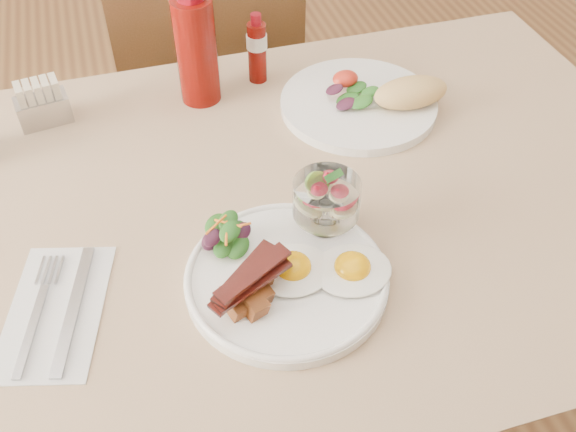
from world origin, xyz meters
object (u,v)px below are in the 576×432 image
object	(u,v)px
chair_far	(209,90)
fruit_cup	(326,199)
hot_sauce_bottle	(257,49)
ketchup_bottle	(196,49)
table	(282,238)
sugar_caddy	(42,105)
second_plate	(371,100)
main_plate	(287,278)

from	to	relation	value
chair_far	fruit_cup	xyz separation A→B (m)	(0.04, -0.75, 0.30)
hot_sauce_bottle	ketchup_bottle	bearing A→B (deg)	-166.22
table	chair_far	xyz separation A→B (m)	(0.00, 0.66, -0.14)
hot_sauce_bottle	sugar_caddy	world-z (taller)	hot_sauce_bottle
table	sugar_caddy	xyz separation A→B (m)	(-0.34, 0.31, 0.12)
sugar_caddy	table	bearing A→B (deg)	-51.30
fruit_cup	second_plate	world-z (taller)	fruit_cup
main_plate	hot_sauce_bottle	world-z (taller)	hot_sauce_bottle
sugar_caddy	ketchup_bottle	bearing A→B (deg)	-10.28
chair_far	sugar_caddy	distance (m)	0.56
main_plate	ketchup_bottle	distance (m)	0.48
fruit_cup	second_plate	xyz separation A→B (m)	(0.18, 0.27, -0.05)
chair_far	second_plate	size ratio (longest dim) A/B	3.16
chair_far	table	bearing A→B (deg)	-90.00
table	main_plate	world-z (taller)	main_plate
main_plate	sugar_caddy	distance (m)	0.57
chair_far	fruit_cup	distance (m)	0.81
chair_far	second_plate	xyz separation A→B (m)	(0.22, -0.48, 0.25)
table	main_plate	bearing A→B (deg)	-103.88
sugar_caddy	second_plate	bearing A→B (deg)	-21.80
ketchup_bottle	hot_sauce_bottle	xyz separation A→B (m)	(0.12, 0.03, -0.04)
table	main_plate	distance (m)	0.19
main_plate	fruit_cup	distance (m)	0.13
main_plate	sugar_caddy	world-z (taller)	sugar_caddy
ketchup_bottle	sugar_caddy	size ratio (longest dim) A/B	2.27
ketchup_bottle	second_plate	bearing A→B (deg)	-23.07
main_plate	second_plate	xyz separation A→B (m)	(0.26, 0.35, 0.01)
fruit_cup	sugar_caddy	xyz separation A→B (m)	(-0.39, 0.40, -0.03)
main_plate	ketchup_bottle	bearing A→B (deg)	93.20
main_plate	fruit_cup	world-z (taller)	fruit_cup
main_plate	fruit_cup	xyz separation A→B (m)	(0.08, 0.07, 0.06)
fruit_cup	chair_far	bearing A→B (deg)	93.11
hot_sauce_bottle	sugar_caddy	distance (m)	0.40
second_plate	ketchup_bottle	size ratio (longest dim) A/B	1.36
fruit_cup	hot_sauce_bottle	distance (m)	0.42
chair_far	ketchup_bottle	bearing A→B (deg)	-100.53
fruit_cup	hot_sauce_bottle	bearing A→B (deg)	88.70
ketchup_bottle	fruit_cup	bearing A→B (deg)	-74.87
chair_far	hot_sauce_bottle	distance (m)	0.44
hot_sauce_bottle	chair_far	bearing A→B (deg)	98.75
main_plate	chair_far	bearing A→B (deg)	87.23
main_plate	sugar_caddy	bearing A→B (deg)	122.67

